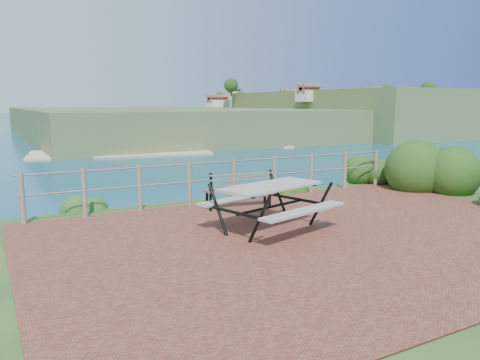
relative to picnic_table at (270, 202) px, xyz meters
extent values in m
cube|color=brown|center=(0.66, -0.69, -0.54)|extent=(10.00, 7.00, 0.12)
cylinder|color=#6B5B4C|center=(-3.94, 2.66, -0.02)|extent=(0.10, 0.10, 1.00)
cylinder|color=#6B5B4C|center=(-2.79, 2.66, -0.02)|extent=(0.10, 0.10, 1.00)
cylinder|color=#6B5B4C|center=(-1.64, 2.66, -0.02)|extent=(0.10, 0.10, 1.00)
cylinder|color=#6B5B4C|center=(-0.49, 2.66, -0.02)|extent=(0.10, 0.10, 1.00)
cylinder|color=#6B5B4C|center=(0.66, 2.66, -0.02)|extent=(0.10, 0.10, 1.00)
cylinder|color=#6B5B4C|center=(1.81, 2.66, -0.02)|extent=(0.10, 0.10, 1.00)
cylinder|color=#6B5B4C|center=(2.96, 2.66, -0.02)|extent=(0.10, 0.10, 1.00)
cylinder|color=#6B5B4C|center=(4.11, 2.66, -0.02)|extent=(0.10, 0.10, 1.00)
cylinder|color=#6B5B4C|center=(5.26, 2.66, -0.02)|extent=(0.10, 0.10, 1.00)
cylinder|color=slate|center=(0.66, 2.66, 0.43)|extent=(9.40, 0.04, 0.04)
cylinder|color=slate|center=(0.66, 2.66, 0.03)|extent=(9.40, 0.04, 0.04)
cube|color=#445E2F|center=(140.66, 209.31, -6.54)|extent=(260.00, 180.00, 12.00)
cube|color=#445E2F|center=(200.66, 169.31, -2.54)|extent=(160.00, 120.00, 20.00)
cube|color=beige|center=(130.66, 124.31, -12.29)|extent=(209.53, 114.73, 0.50)
cube|color=#9E998D|center=(0.00, 0.00, 0.30)|extent=(2.14, 1.31, 0.04)
cube|color=#9E998D|center=(0.00, 0.00, -0.03)|extent=(2.00, 0.80, 0.04)
cube|color=#9E998D|center=(0.00, 0.00, -0.03)|extent=(2.00, 0.80, 0.04)
cylinder|color=black|center=(0.00, 0.00, -0.08)|extent=(1.67, 0.50, 0.05)
cube|color=brown|center=(0.40, 1.94, -0.10)|extent=(1.54, 0.61, 0.03)
cube|color=brown|center=(0.40, 1.94, 0.16)|extent=(1.50, 0.35, 0.34)
cube|color=black|center=(0.40, 1.94, -0.31)|extent=(0.06, 0.06, 0.41)
cube|color=black|center=(0.40, 1.94, -0.31)|extent=(0.06, 0.06, 0.41)
cube|color=black|center=(0.40, 1.94, -0.31)|extent=(0.06, 0.06, 0.41)
cube|color=black|center=(0.40, 1.94, -0.31)|extent=(0.06, 0.06, 0.41)
ellipsoid|color=#1B4013|center=(5.78, 1.30, -0.54)|extent=(1.60, 1.60, 2.27)
ellipsoid|color=#1B4013|center=(5.27, 3.01, -0.54)|extent=(1.02, 1.02, 1.46)
ellipsoid|color=#26491B|center=(-2.62, 3.45, -0.54)|extent=(0.77, 0.77, 0.50)
ellipsoid|color=#1B4013|center=(2.60, 3.12, -0.54)|extent=(0.77, 0.77, 0.51)
camera|label=1|loc=(-4.52, -7.03, 1.78)|focal=35.00mm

